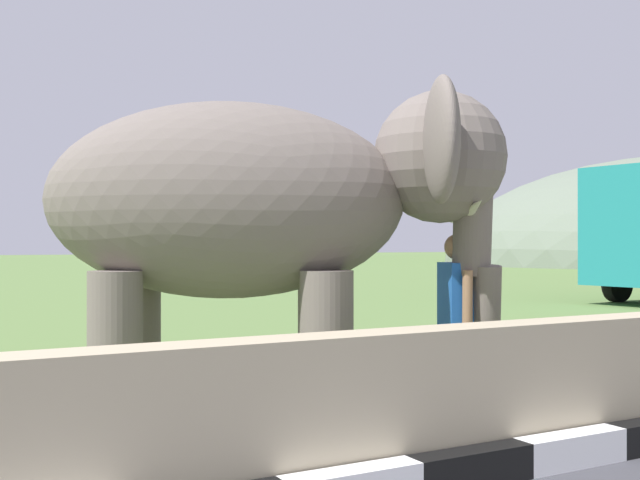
{
  "coord_description": "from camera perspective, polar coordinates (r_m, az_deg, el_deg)",
  "views": [
    {
      "loc": [
        -1.4,
        0.17,
        1.57
      ],
      "look_at": [
        1.77,
        5.89,
        1.6
      ],
      "focal_mm": 43.95,
      "sensor_mm": 36.0,
      "label": 1
    }
  ],
  "objects": [
    {
      "name": "person_handler",
      "position": [
        7.13,
        9.95,
        -5.44
      ],
      "size": [
        0.36,
        0.64,
        1.66
      ],
      "color": "navy",
      "rests_on": "ground_plane"
    },
    {
      "name": "elephant",
      "position": [
        6.81,
        -3.81,
        2.5
      ],
      "size": [
        4.0,
        3.33,
        2.91
      ],
      "color": "#6E635C",
      "rests_on": "ground_plane"
    },
    {
      "name": "barrier_parapet",
      "position": [
        5.54,
        9.7,
        -11.4
      ],
      "size": [
        28.0,
        0.36,
        1.0
      ],
      "primitive_type": "cube",
      "color": "tan",
      "rests_on": "ground_plane"
    }
  ]
}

